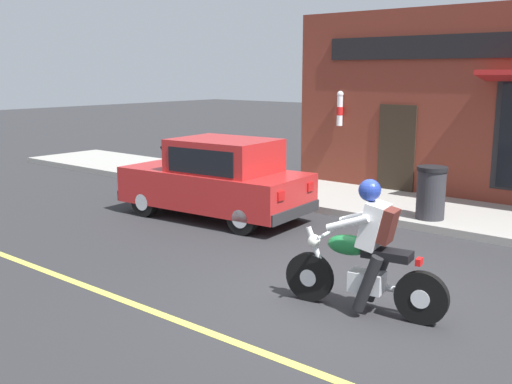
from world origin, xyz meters
The scene contains 7 objects.
ground_plane centered at (0.00, 0.00, 0.00)m, with size 80.00×80.00×0.00m, color #2B2B2D.
sidewalk_curb centered at (5.03, 3.00, 0.07)m, with size 2.60×22.00×0.14m, color #9E9B93.
lane_stripe centered at (-1.80, 3.00, 0.00)m, with size 0.12×19.80×0.01m, color #D1C64C.
motorcycle_with_rider centered at (-0.18, -0.35, 0.68)m, with size 0.67×2.01×1.62m.
car_hatchback centered at (2.14, 4.23, 0.77)m, with size 1.94×3.90×1.57m.
trash_bin centered at (4.20, 0.74, 0.64)m, with size 0.56×0.56×0.98m.
traffic_cone centered at (4.45, 4.30, 0.43)m, with size 0.36×0.36×0.60m.
Camera 1 is at (-6.23, -3.65, 2.83)m, focal length 42.00 mm.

